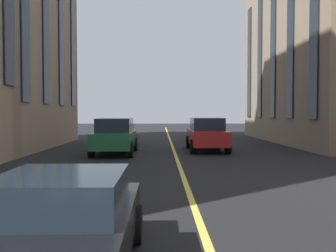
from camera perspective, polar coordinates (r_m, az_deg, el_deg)
The scene contains 6 objects.
lane_centre_line at distance 15.35m, azimuth 1.72°, elevation -6.04°, with size 80.00×0.16×0.01m.
car_grey_near at distance 33.50m, azimuth 5.95°, elevation -0.48°, with size 3.90×1.89×1.40m.
car_red_oncoming at distance 21.18m, azimuth 6.01°, elevation -1.21°, with size 4.70×2.14×1.88m.
car_green_trailing at distance 19.55m, azimuth -8.20°, elevation -1.48°, with size 4.70×2.14×1.88m.
car_blue_parked_b at distance 24.74m, azimuth -7.29°, elevation -1.37°, with size 4.40×1.95×1.37m.
car_black_parked_a at distance 5.03m, azimuth -16.51°, elevation -14.87°, with size 4.40×1.95×1.37m.
Camera 1 is at (4.82, 0.77, 2.16)m, focal length 39.50 mm.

